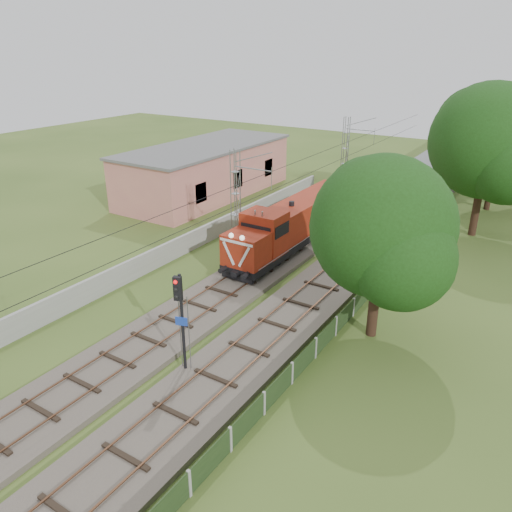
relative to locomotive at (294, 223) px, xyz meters
The scene contains 13 objects.
ground 15.58m from the locomotive, 90.00° to the right, with size 140.00×140.00×0.00m, color #3B521E.
track_main 8.66m from the locomotive, 90.00° to the right, with size 4.20×70.00×0.45m.
track_side 7.04m from the locomotive, 42.37° to the left, with size 4.20×80.00×0.45m.
catenary 4.93m from the locomotive, 130.59° to the right, with size 3.31×70.00×8.00m.
boundary_wall 7.48m from the locomotive, 152.11° to the right, with size 0.25×40.00×1.50m, color #9E9E99.
station_building 17.27m from the locomotive, 150.28° to the left, with size 8.40×20.40×5.22m.
fence 14.87m from the locomotive, 57.25° to the right, with size 0.12×32.00×1.20m.
locomotive is the anchor object (origin of this frame).
coach_rake 58.38m from the locomotive, 85.09° to the left, with size 3.00×89.43×3.46m.
signal_post 17.42m from the locomotive, 79.21° to the right, with size 0.57×0.46×5.31m.
tree_a 13.71m from the locomotive, 42.13° to the right, with size 7.68×7.31×9.95m.
tree_b 16.55m from the locomotive, 43.31° to the left, with size 9.49×9.04×12.31m.
tree_c 22.14m from the locomotive, 59.45° to the left, with size 6.66×6.34×8.63m.
Camera 1 is at (16.88, -16.66, 14.76)m, focal length 35.00 mm.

